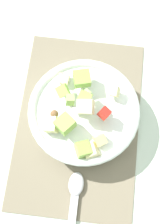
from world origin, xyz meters
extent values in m
plane|color=silver|center=(0.00, 0.00, 0.00)|extent=(2.40, 2.40, 0.00)
cube|color=#756B56|center=(0.00, 0.00, 0.00)|extent=(0.47, 0.30, 0.01)
cylinder|color=white|center=(-0.01, 0.01, 0.04)|extent=(0.25, 0.25, 0.06)
torus|color=white|center=(-0.01, 0.01, 0.07)|extent=(0.26, 0.26, 0.02)
cube|color=#8CB74C|center=(0.03, -0.02, 0.10)|extent=(0.05, 0.05, 0.03)
cube|color=beige|center=(0.04, -0.06, 0.08)|extent=(0.03, 0.04, 0.04)
cube|color=#E5D684|center=(0.06, 0.06, 0.08)|extent=(0.04, 0.04, 0.03)
cube|color=#8CB74C|center=(-0.08, 0.00, 0.10)|extent=(0.05, 0.05, 0.03)
cube|color=#9EC656|center=(-0.03, 0.01, 0.11)|extent=(0.04, 0.04, 0.03)
cube|color=#9EC656|center=(-0.05, -0.04, 0.09)|extent=(0.04, 0.04, 0.03)
cube|color=red|center=(0.00, 0.06, 0.10)|extent=(0.03, 0.03, 0.03)
cube|color=beige|center=(-0.06, 0.08, 0.09)|extent=(0.03, 0.03, 0.03)
cube|color=beige|center=(-0.08, -0.04, 0.08)|extent=(0.03, 0.03, 0.03)
sphere|color=brown|center=(0.01, -0.05, 0.09)|extent=(0.03, 0.03, 0.03)
cube|color=#93C160|center=(-0.04, 0.02, 0.10)|extent=(0.02, 0.03, 0.03)
cube|color=beige|center=(-0.01, 0.02, 0.11)|extent=(0.04, 0.04, 0.04)
cube|color=#8CB74C|center=(0.08, 0.02, 0.08)|extent=(0.05, 0.04, 0.03)
cube|color=#A3CC6B|center=(-0.02, -0.02, 0.11)|extent=(0.02, 0.02, 0.03)
cube|color=beige|center=(0.08, 0.04, 0.07)|extent=(0.04, 0.05, 0.04)
ellipsoid|color=#B7B7BC|center=(0.15, 0.01, 0.01)|extent=(0.06, 0.04, 0.01)
camera|label=1|loc=(0.23, 0.04, 0.80)|focal=52.82mm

